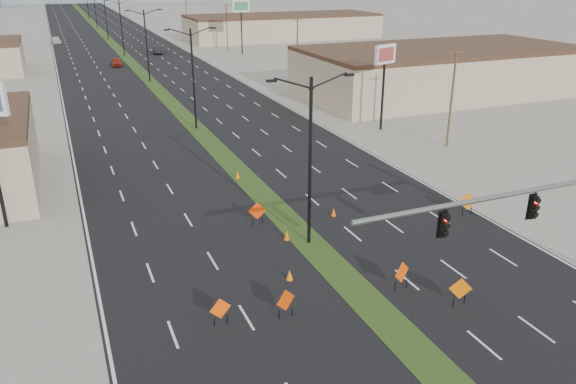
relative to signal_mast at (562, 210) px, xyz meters
name	(u,v)px	position (x,y,z in m)	size (l,w,h in m)	color
ground	(427,362)	(-8.56, -2.00, -4.79)	(600.00, 600.00, 0.00)	gray
road_surface	(122,53)	(-8.56, 98.00, -4.79)	(25.00, 400.00, 0.02)	black
median_strip	(122,53)	(-8.56, 98.00, -4.79)	(2.00, 400.00, 0.04)	#234117
building_se_near	(441,72)	(25.44, 43.00, -2.04)	(36.00, 18.00, 5.50)	tan
building_se_far	(283,28)	(29.44, 108.00, -2.29)	(44.00, 16.00, 5.00)	tan
signal_mast	(562,210)	(0.00, 0.00, 0.00)	(16.30, 0.60, 8.00)	slate
streetlight_0	(310,157)	(-8.56, 10.00, 0.63)	(5.15, 0.24, 10.02)	black
streetlight_1	(193,76)	(-8.56, 38.00, 0.63)	(5.15, 0.24, 10.02)	black
streetlight_2	(146,43)	(-8.56, 66.00, 0.63)	(5.15, 0.24, 10.02)	black
streetlight_3	(121,26)	(-8.56, 94.00, 0.63)	(5.15, 0.24, 10.02)	black
streetlight_4	(106,15)	(-8.56, 122.00, 0.63)	(5.15, 0.24, 10.02)	black
streetlight_5	(95,8)	(-8.56, 150.00, 0.63)	(5.15, 0.24, 10.02)	black
streetlight_6	(87,2)	(-8.56, 178.00, 0.63)	(5.15, 0.24, 10.02)	black
utility_pole_0	(452,97)	(11.44, 23.00, -0.12)	(1.60, 0.20, 9.00)	#4C3823
utility_pole_1	(297,49)	(11.44, 58.00, -0.12)	(1.60, 0.20, 9.00)	#4C3823
utility_pole_2	(227,27)	(11.44, 93.00, -0.12)	(1.60, 0.20, 9.00)	#4C3823
utility_pole_3	(186,14)	(11.44, 128.00, -0.12)	(1.60, 0.20, 9.00)	#4C3823
car_left	(116,62)	(-11.36, 82.07, -4.09)	(1.66, 4.12, 1.40)	maroon
car_mid	(158,50)	(-2.22, 94.31, -4.04)	(1.60, 4.58, 1.51)	black
car_far	(56,41)	(-19.93, 118.43, -4.15)	(1.80, 4.42, 1.28)	silver
construction_sign_0	(220,310)	(-15.82, 3.92, -3.97)	(1.06, 0.19, 1.41)	#FF4905
construction_sign_1	(286,301)	(-12.81, 3.31, -3.90)	(1.07, 0.47, 1.52)	#D63704
construction_sign_2	(257,212)	(-10.56, 13.63, -3.89)	(1.14, 0.28, 1.54)	#F03605
construction_sign_3	(402,273)	(-6.37, 3.36, -3.86)	(1.11, 0.52, 1.59)	#F04705
construction_sign_4	(460,290)	(-4.56, 1.00, -3.90)	(1.06, 0.49, 1.52)	#DE6004
construction_sign_5	(468,202)	(2.90, 9.61, -3.84)	(1.14, 0.51, 1.62)	orange
cone_0	(290,275)	(-11.32, 6.42, -4.49)	(0.37, 0.37, 0.61)	orange
cone_1	(287,235)	(-9.64, 10.86, -4.47)	(0.38, 0.38, 0.64)	#D56604
cone_2	(334,212)	(-5.40, 12.93, -4.51)	(0.34, 0.34, 0.57)	#FF5705
cone_3	(238,175)	(-9.15, 22.24, -4.48)	(0.37, 0.37, 0.61)	#FF6E05
pole_sign_east_near	(385,61)	(8.88, 30.46, 2.10)	(2.74, 1.25, 8.52)	black
pole_sign_east_far	(241,10)	(12.63, 87.31, 3.30)	(3.24, 0.66, 9.89)	black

